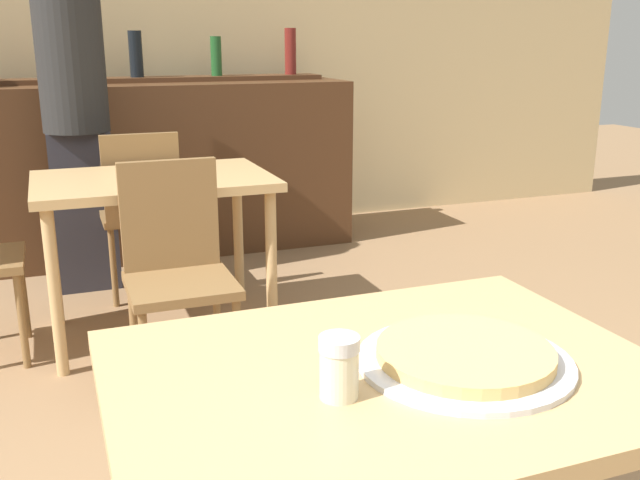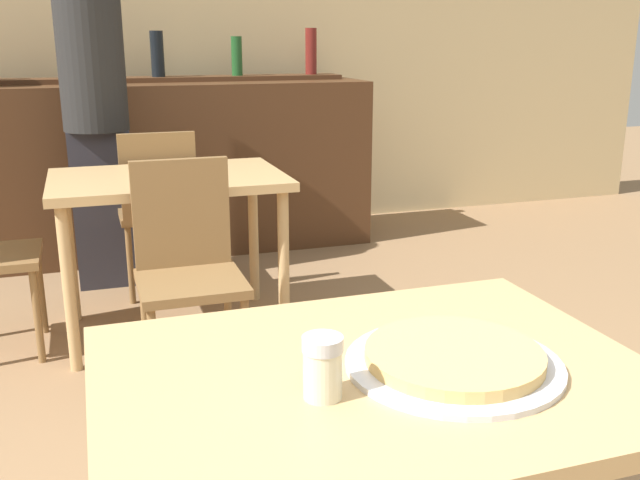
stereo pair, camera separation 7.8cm
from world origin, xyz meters
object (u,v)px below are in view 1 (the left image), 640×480
(chair_far_side_front, at_px, (176,261))
(person_standing, at_px, (75,108))
(chair_far_side_back, at_px, (141,204))
(pizza_tray, at_px, (465,356))
(cheese_shaker, at_px, (339,367))

(chair_far_side_front, bearing_deg, person_standing, 101.62)
(chair_far_side_back, xyz_separation_m, person_standing, (-0.27, 0.27, 0.48))
(pizza_tray, bearing_deg, person_standing, 100.92)
(person_standing, bearing_deg, cheese_shaker, -84.46)
(pizza_tray, distance_m, person_standing, 2.96)
(chair_far_side_front, bearing_deg, chair_far_side_back, 90.00)
(chair_far_side_front, xyz_separation_m, pizza_tray, (0.29, -1.58, 0.24))
(cheese_shaker, xyz_separation_m, person_standing, (-0.28, 2.93, 0.20))
(cheese_shaker, distance_m, person_standing, 2.95)
(chair_far_side_front, bearing_deg, pizza_tray, -79.66)
(chair_far_side_back, relative_size, cheese_shaker, 7.81)
(pizza_tray, xyz_separation_m, person_standing, (-0.56, 2.90, 0.24))
(chair_far_side_front, relative_size, cheese_shaker, 7.81)
(cheese_shaker, bearing_deg, chair_far_side_front, 90.50)
(cheese_shaker, relative_size, person_standing, 0.06)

